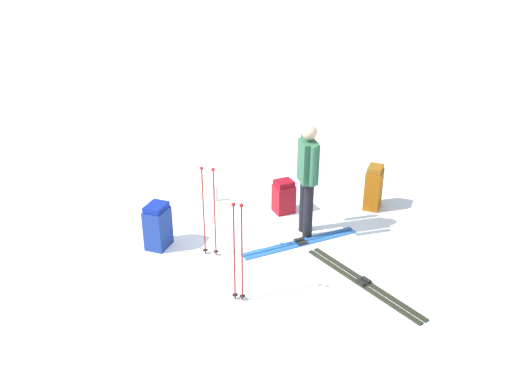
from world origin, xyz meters
The scene contains 10 objects.
ground_plane centered at (0.00, 0.00, 0.00)m, with size 80.00×80.00×0.00m, color white.
skier_standing centered at (-0.61, -0.40, 0.95)m, with size 0.41×0.44×1.70m.
ski_pair_near centered at (-0.68, -0.11, 0.01)m, with size 1.15×1.58×0.05m.
ski_pair_far centered at (-1.81, 0.37, 0.01)m, with size 1.86×0.94×0.05m.
backpack_large_dark centered at (1.02, 0.98, 0.32)m, with size 0.34×0.41×0.66m.
backpack_bright centered at (-1.16, -1.72, 0.35)m, with size 0.29×0.38×0.72m.
backpack_small_spare centered at (0.00, -0.86, 0.26)m, with size 0.40×0.40×0.54m.
ski_poles_planted_near centered at (0.26, 0.79, 0.73)m, with size 0.22×0.11×1.32m.
ski_poles_planted_far centered at (-0.63, 1.47, 0.73)m, with size 0.16×0.10×1.32m.
thermos_bottle centered at (1.15, -0.64, 0.13)m, with size 0.07×0.07×0.26m, color #BBB4B7.
Camera 1 is at (-3.67, 6.18, 4.14)m, focal length 39.30 mm.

